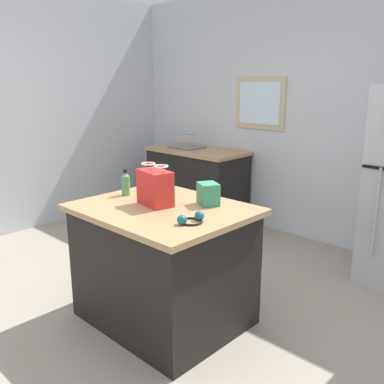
% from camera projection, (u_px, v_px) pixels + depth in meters
% --- Properties ---
extents(ground, '(6.52, 6.52, 0.00)m').
position_uv_depth(ground, '(150.00, 325.00, 3.14)').
color(ground, '#9E9384').
extents(back_wall, '(5.44, 0.13, 2.77)m').
position_uv_depth(back_wall, '(322.00, 116.00, 4.53)').
color(back_wall, silver).
rests_on(back_wall, ground).
extents(kitchen_island, '(1.19, 0.97, 0.89)m').
position_uv_depth(kitchen_island, '(164.00, 264.00, 3.12)').
color(kitchen_island, black).
rests_on(kitchen_island, ground).
extents(sink_counter, '(1.28, 0.66, 1.10)m').
position_uv_depth(sink_counter, '(197.00, 183.00, 5.47)').
color(sink_counter, black).
rests_on(sink_counter, ground).
extents(shopping_bag, '(0.29, 0.20, 0.30)m').
position_uv_depth(shopping_bag, '(155.00, 187.00, 3.02)').
color(shopping_bag, red).
rests_on(shopping_bag, kitchen_island).
extents(small_box, '(0.20, 0.19, 0.16)m').
position_uv_depth(small_box, '(208.00, 194.00, 3.04)').
color(small_box, '#388E66').
rests_on(small_box, kitchen_island).
extents(bottle, '(0.07, 0.07, 0.21)m').
position_uv_depth(bottle, '(126.00, 184.00, 3.29)').
color(bottle, '#4C9956').
rests_on(bottle, kitchen_island).
extents(ear_defenders, '(0.17, 0.20, 0.06)m').
position_uv_depth(ear_defenders, '(191.00, 219.00, 2.67)').
color(ear_defenders, black).
rests_on(ear_defenders, kitchen_island).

